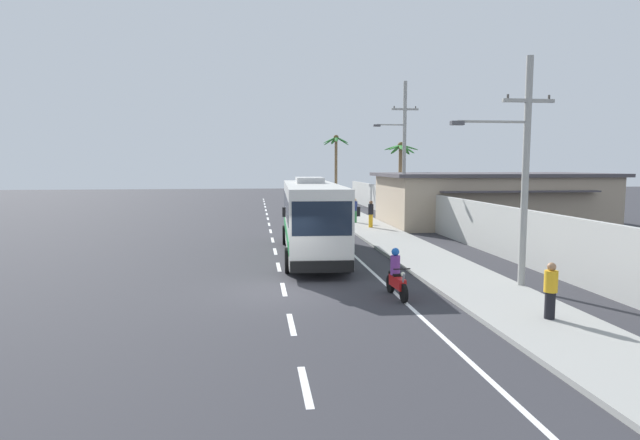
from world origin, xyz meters
The scene contains 15 objects.
ground_plane centered at (0.00, 0.00, 0.00)m, with size 160.00×160.00×0.00m, color #303035.
sidewalk_kerb centered at (6.80, 10.00, 0.07)m, with size 3.20×90.00×0.14m, color #999993.
lane_markings centered at (2.36, 14.89, 0.00)m, with size 3.89×71.42×0.01m.
boundary_wall centered at (10.60, 14.00, 1.22)m, with size 0.24×60.00×2.44m, color #B2B2AD.
coach_bus_foreground centered at (1.71, 7.35, 1.94)m, with size 3.17×12.06×3.72m.
motorcycle_beside_bus centered at (3.64, -1.09, 0.66)m, with size 0.56×1.96×1.62m.
motorcycle_trailing centered at (3.68, 16.42, 0.68)m, with size 0.56×1.96×1.68m.
pedestrian_near_kerb centered at (6.76, 16.98, 1.10)m, with size 0.36×0.36×1.81m.
pedestrian_midwalk centered at (7.04, -4.46, 0.96)m, with size 0.36×0.36×1.56m.
pedestrian_far_walk centered at (6.27, 20.11, 1.06)m, with size 0.36×0.36×1.76m.
utility_pole_nearest centered at (8.19, -0.49, 4.26)m, with size 3.64×0.24×8.01m.
utility_pole_mid centered at (8.77, 16.37, 5.13)m, with size 2.98×0.24×9.78m.
palm_nearest centered at (10.75, 24.01, 4.30)m, with size 2.76×2.75×6.19m.
palm_second centered at (7.77, 39.17, 5.35)m, with size 2.99×3.12×7.59m.
roadside_building centered at (16.02, 18.75, 1.89)m, with size 16.07×9.17×3.76m.
Camera 1 is at (-0.91, -17.66, 4.34)m, focal length 29.51 mm.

